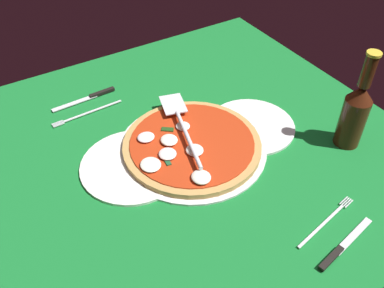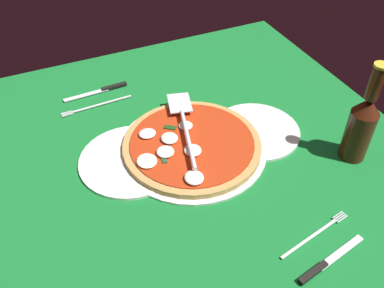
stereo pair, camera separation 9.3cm
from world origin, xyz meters
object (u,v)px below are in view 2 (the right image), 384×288
at_px(pizza, 191,145).
at_px(beer_bottle, 361,125).
at_px(dinner_plate_left, 131,160).
at_px(pizza_server, 184,123).
at_px(place_setting_near, 320,251).
at_px(place_setting_far, 99,99).
at_px(dinner_plate_right, 255,131).

relative_size(pizza, beer_bottle, 1.32).
bearing_deg(dinner_plate_left, beer_bottle, -22.17).
height_order(pizza_server, place_setting_near, pizza_server).
distance_m(pizza, pizza_server, 0.06).
bearing_deg(dinner_plate_left, place_setting_far, 90.48).
bearing_deg(place_setting_far, pizza_server, 120.68).
bearing_deg(pizza, pizza_server, 81.71).
distance_m(pizza_server, place_setting_far, 0.29).
xyz_separation_m(pizza, beer_bottle, (0.34, -0.18, 0.08)).
bearing_deg(pizza, place_setting_near, -73.28).
relative_size(dinner_plate_right, beer_bottle, 0.88).
bearing_deg(pizza, place_setting_far, 116.45).
height_order(pizza_server, place_setting_far, pizza_server).
height_order(dinner_plate_left, place_setting_far, place_setting_far).
bearing_deg(beer_bottle, place_setting_near, -141.00).
bearing_deg(beer_bottle, pizza_server, 144.96).
xyz_separation_m(dinner_plate_left, place_setting_near, (0.25, -0.39, -0.00)).
xyz_separation_m(dinner_plate_right, pizza_server, (-0.17, 0.06, 0.04)).
bearing_deg(dinner_plate_right, dinner_plate_left, 174.80).
relative_size(pizza_server, place_setting_near, 1.43).
relative_size(pizza_server, place_setting_far, 1.33).
bearing_deg(place_setting_near, pizza_server, 92.33).
xyz_separation_m(dinner_plate_right, beer_bottle, (0.16, -0.17, 0.09)).
xyz_separation_m(dinner_plate_right, place_setting_far, (-0.32, 0.30, -0.00)).
relative_size(place_setting_far, beer_bottle, 0.86).
height_order(dinner_plate_right, pizza_server, pizza_server).
relative_size(place_setting_near, beer_bottle, 0.80).
bearing_deg(dinner_plate_left, dinner_plate_right, -5.20).
xyz_separation_m(dinner_plate_right, place_setting_near, (-0.07, -0.36, -0.00)).
xyz_separation_m(pizza, place_setting_far, (-0.15, 0.30, -0.01)).
bearing_deg(dinner_plate_right, place_setting_near, -100.77).
height_order(dinner_plate_left, beer_bottle, beer_bottle).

